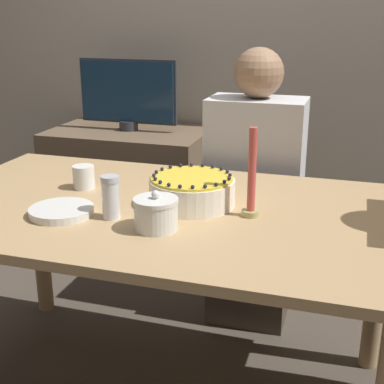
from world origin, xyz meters
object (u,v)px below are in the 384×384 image
at_px(sugar_shaker, 111,197).
at_px(person_man_blue_shirt, 254,206).
at_px(candle, 252,181).
at_px(cake, 192,191).
at_px(tv_monitor, 128,94).
at_px(sugar_bowl, 156,214).

distance_m(sugar_shaker, person_man_blue_shirt, 0.90).
height_order(sugar_shaker, candle, candle).
bearing_deg(person_man_blue_shirt, cake, 81.61).
height_order(candle, tv_monitor, tv_monitor).
relative_size(candle, person_man_blue_shirt, 0.23).
distance_m(cake, sugar_bowl, 0.23).
distance_m(cake, tv_monitor, 1.26).
relative_size(person_man_blue_shirt, tv_monitor, 2.21).
distance_m(sugar_shaker, tv_monitor, 1.33).
xyz_separation_m(person_man_blue_shirt, tv_monitor, (-0.77, 0.43, 0.40)).
bearing_deg(cake, sugar_shaker, -136.74).
xyz_separation_m(candle, person_man_blue_shirt, (-0.11, 0.66, -0.32)).
xyz_separation_m(cake, candle, (0.20, -0.05, 0.06)).
distance_m(person_man_blue_shirt, tv_monitor, 0.97).
xyz_separation_m(sugar_bowl, person_man_blue_shirt, (0.13, 0.84, -0.26)).
height_order(cake, person_man_blue_shirt, person_man_blue_shirt).
distance_m(sugar_bowl, person_man_blue_shirt, 0.89).
relative_size(cake, sugar_shaker, 2.07).
bearing_deg(sugar_bowl, cake, 80.64).
xyz_separation_m(cake, person_man_blue_shirt, (0.09, 0.62, -0.26)).
height_order(cake, tv_monitor, tv_monitor).
distance_m(candle, tv_monitor, 1.41).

